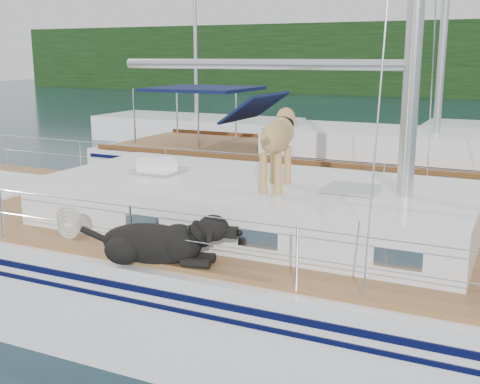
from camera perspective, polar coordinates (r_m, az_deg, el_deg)
The scene contains 5 objects.
ground at distance 8.26m, azimuth -3.80°, elevation -10.83°, with size 120.00×120.00×0.00m, color black.
shore_bank at distance 52.98m, azimuth 21.79°, elevation 9.01°, with size 92.00×1.00×1.20m, color #595147.
main_sailboat at distance 7.96m, azimuth -3.28°, elevation -6.51°, with size 12.00×3.96×14.01m.
neighbor_sailboat at distance 14.06m, azimuth 8.54°, elevation 1.68°, with size 11.00×3.50×13.30m.
bg_boat_west at distance 23.87m, azimuth -4.12°, elevation 5.91°, with size 8.00×3.00×11.65m.
Camera 1 is at (3.75, -6.58, 3.31)m, focal length 45.00 mm.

